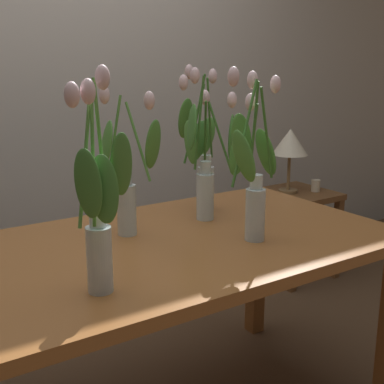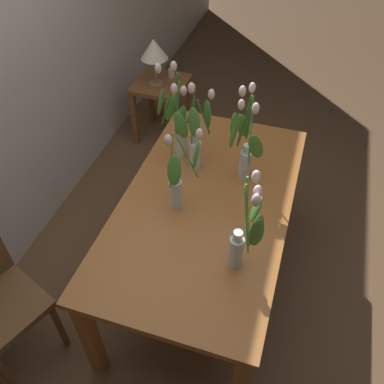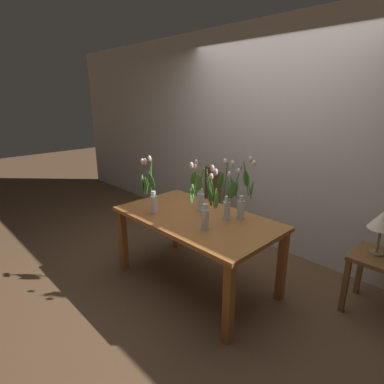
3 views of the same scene
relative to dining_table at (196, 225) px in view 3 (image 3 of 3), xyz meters
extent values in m
plane|color=brown|center=(0.00, 0.00, -0.65)|extent=(18.00, 18.00, 0.00)
cube|color=beige|center=(0.00, 1.31, 0.70)|extent=(9.00, 0.10, 2.70)
cube|color=#A3602D|center=(0.00, 0.00, 0.07)|extent=(1.60, 0.90, 0.04)
cube|color=#A3602D|center=(-0.74, -0.39, -0.30)|extent=(0.07, 0.07, 0.70)
cube|color=#A3602D|center=(0.74, -0.39, -0.30)|extent=(0.07, 0.07, 0.70)
cube|color=#A3602D|center=(-0.74, 0.39, -0.30)|extent=(0.07, 0.07, 0.70)
cube|color=#A3602D|center=(0.74, 0.39, -0.30)|extent=(0.07, 0.07, 0.70)
cylinder|color=silver|center=(0.34, 0.26, 0.18)|extent=(0.07, 0.07, 0.18)
cylinder|color=silver|center=(0.34, 0.26, 0.30)|extent=(0.04, 0.04, 0.05)
cylinder|color=silver|center=(0.34, 0.26, 0.15)|extent=(0.06, 0.06, 0.11)
cylinder|color=#3D752D|center=(0.34, 0.32, 0.47)|extent=(0.01, 0.11, 0.35)
ellipsoid|color=silver|center=(0.33, 0.37, 0.65)|extent=(0.04, 0.04, 0.06)
ellipsoid|color=#4C8E38|center=(0.31, 0.36, 0.46)|extent=(0.07, 0.05, 0.17)
cylinder|color=#3D752D|center=(0.38, 0.29, 0.46)|extent=(0.07, 0.06, 0.33)
ellipsoid|color=silver|center=(0.41, 0.32, 0.63)|extent=(0.04, 0.04, 0.06)
ellipsoid|color=#4C8E38|center=(0.39, 0.34, 0.38)|extent=(0.10, 0.09, 0.18)
cylinder|color=#3D752D|center=(0.28, 0.25, 0.45)|extent=(0.11, 0.02, 0.31)
ellipsoid|color=silver|center=(0.22, 0.25, 0.61)|extent=(0.04, 0.04, 0.06)
ellipsoid|color=#4C8E38|center=(0.24, 0.22, 0.39)|extent=(0.03, 0.11, 0.18)
cylinder|color=silver|center=(0.26, -0.15, 0.18)|extent=(0.07, 0.07, 0.18)
cylinder|color=silver|center=(0.26, -0.15, 0.30)|extent=(0.04, 0.04, 0.05)
cylinder|color=silver|center=(0.26, -0.15, 0.15)|extent=(0.06, 0.06, 0.11)
cylinder|color=#3D752D|center=(0.19, -0.17, 0.47)|extent=(0.13, 0.04, 0.34)
ellipsoid|color=silver|center=(0.12, -0.19, 0.64)|extent=(0.04, 0.04, 0.06)
ellipsoid|color=#4C8E38|center=(0.16, -0.21, 0.40)|extent=(0.07, 0.11, 0.18)
cylinder|color=#3D752D|center=(0.31, -0.14, 0.45)|extent=(0.09, 0.03, 0.32)
ellipsoid|color=silver|center=(0.35, -0.13, 0.61)|extent=(0.04, 0.04, 0.06)
ellipsoid|color=#4C8E38|center=(0.34, -0.10, 0.38)|extent=(0.07, 0.11, 0.18)
cylinder|color=#3D752D|center=(0.27, -0.12, 0.46)|extent=(0.03, 0.06, 0.34)
ellipsoid|color=silver|center=(0.28, -0.09, 0.63)|extent=(0.04, 0.04, 0.06)
ellipsoid|color=#4C8E38|center=(0.26, -0.07, 0.44)|extent=(0.10, 0.04, 0.18)
cylinder|color=#3D752D|center=(0.27, -0.12, 0.42)|extent=(0.02, 0.06, 0.26)
ellipsoid|color=silver|center=(0.27, -0.09, 0.56)|extent=(0.04, 0.04, 0.06)
ellipsoid|color=#4C8E38|center=(0.25, -0.07, 0.39)|extent=(0.11, 0.05, 0.18)
cylinder|color=silver|center=(-0.08, 0.14, 0.18)|extent=(0.07, 0.07, 0.18)
cylinder|color=silver|center=(-0.08, 0.14, 0.30)|extent=(0.04, 0.04, 0.05)
cylinder|color=silver|center=(-0.08, 0.14, 0.15)|extent=(0.06, 0.06, 0.11)
cylinder|color=#56933D|center=(-0.12, 0.14, 0.44)|extent=(0.07, 0.01, 0.29)
ellipsoid|color=silver|center=(-0.15, 0.14, 0.58)|extent=(0.04, 0.04, 0.06)
ellipsoid|color=#4C8E38|center=(-0.16, 0.12, 0.42)|extent=(0.05, 0.07, 0.17)
cylinder|color=#56933D|center=(-0.06, 0.08, 0.43)|extent=(0.04, 0.11, 0.26)
ellipsoid|color=silver|center=(-0.04, 0.03, 0.57)|extent=(0.04, 0.04, 0.06)
ellipsoid|color=#4C8E38|center=(-0.02, 0.05, 0.42)|extent=(0.08, 0.07, 0.17)
cylinder|color=silver|center=(0.26, 0.14, 0.18)|extent=(0.07, 0.07, 0.18)
cylinder|color=silver|center=(0.26, 0.14, 0.30)|extent=(0.04, 0.04, 0.05)
cylinder|color=silver|center=(0.26, 0.14, 0.15)|extent=(0.06, 0.06, 0.11)
cylinder|color=#3D752D|center=(0.29, 0.19, 0.42)|extent=(0.06, 0.08, 0.25)
ellipsoid|color=silver|center=(0.31, 0.23, 0.55)|extent=(0.04, 0.04, 0.06)
ellipsoid|color=#427F33|center=(0.29, 0.24, 0.38)|extent=(0.11, 0.08, 0.18)
cylinder|color=#3D752D|center=(0.23, 0.15, 0.47)|extent=(0.04, 0.02, 0.35)
ellipsoid|color=silver|center=(0.21, 0.15, 0.64)|extent=(0.04, 0.04, 0.06)
ellipsoid|color=#427F33|center=(0.18, 0.13, 0.46)|extent=(0.06, 0.09, 0.18)
cylinder|color=#3D752D|center=(0.30, 0.11, 0.42)|extent=(0.07, 0.07, 0.25)
ellipsoid|color=silver|center=(0.33, 0.08, 0.55)|extent=(0.04, 0.04, 0.06)
ellipsoid|color=#427F33|center=(0.34, 0.10, 0.41)|extent=(0.08, 0.08, 0.18)
cylinder|color=silver|center=(-0.35, -0.24, 0.18)|extent=(0.07, 0.07, 0.18)
cylinder|color=silver|center=(-0.35, -0.24, 0.30)|extent=(0.04, 0.04, 0.05)
cylinder|color=silver|center=(-0.35, -0.24, 0.15)|extent=(0.06, 0.06, 0.11)
cylinder|color=#56933D|center=(-0.39, -0.28, 0.45)|extent=(0.07, 0.06, 0.31)
ellipsoid|color=silver|center=(-0.43, -0.30, 0.61)|extent=(0.04, 0.04, 0.06)
ellipsoid|color=#427F33|center=(-0.41, -0.33, 0.41)|extent=(0.07, 0.07, 0.18)
cylinder|color=#56933D|center=(-0.35, -0.27, 0.47)|extent=(0.02, 0.04, 0.36)
ellipsoid|color=silver|center=(-0.34, -0.28, 0.65)|extent=(0.04, 0.04, 0.06)
ellipsoid|color=#427F33|center=(-0.31, -0.30, 0.44)|extent=(0.09, 0.07, 0.18)
cylinder|color=#56933D|center=(-0.37, -0.28, 0.46)|extent=(0.04, 0.06, 0.33)
ellipsoid|color=silver|center=(-0.39, -0.30, 0.62)|extent=(0.04, 0.04, 0.06)
ellipsoid|color=#427F33|center=(-0.37, -0.33, 0.39)|extent=(0.08, 0.06, 0.17)
cube|color=brown|center=(-0.78, 0.86, -0.20)|extent=(0.52, 0.52, 0.04)
cylinder|color=brown|center=(-0.68, 0.64, -0.43)|extent=(0.04, 0.04, 0.43)
cylinder|color=brown|center=(-1.00, 0.76, -0.43)|extent=(0.04, 0.04, 0.43)
cylinder|color=brown|center=(-0.56, 0.96, -0.43)|extent=(0.04, 0.04, 0.43)
cylinder|color=brown|center=(-0.88, 1.08, -0.43)|extent=(0.04, 0.04, 0.43)
cube|color=brown|center=(-0.72, 1.03, 0.05)|extent=(0.39, 0.18, 0.46)
cube|color=brown|center=(1.42, 0.82, -0.12)|extent=(0.44, 0.44, 0.04)
cube|color=brown|center=(1.23, 0.63, -0.39)|extent=(0.04, 0.04, 0.51)
cube|color=brown|center=(1.23, 1.01, -0.39)|extent=(0.04, 0.04, 0.51)
cylinder|color=olive|center=(1.37, 0.84, -0.09)|extent=(0.12, 0.12, 0.02)
cylinder|color=olive|center=(1.37, 0.84, 0.03)|extent=(0.02, 0.02, 0.22)
cone|color=#F2E5C6|center=(1.37, 0.84, 0.22)|extent=(0.22, 0.22, 0.16)
camera|label=1|loc=(-0.85, -1.44, 0.68)|focal=48.23mm
camera|label=2|loc=(-1.50, -0.40, 1.70)|focal=38.47mm
camera|label=3|loc=(1.94, -1.95, 1.20)|focal=28.46mm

